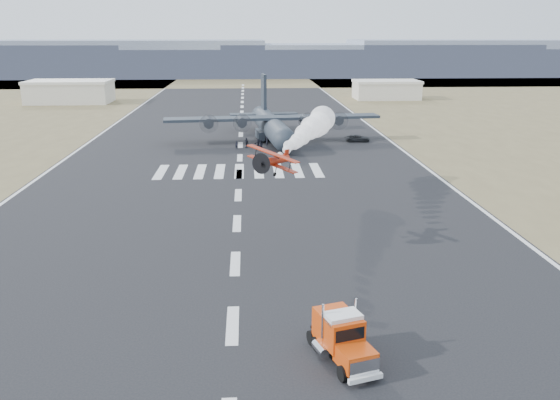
{
  "coord_description": "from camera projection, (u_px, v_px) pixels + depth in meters",
  "views": [
    {
      "loc": [
        1.26,
        -39.33,
        20.67
      ],
      "look_at": [
        4.57,
        19.24,
        4.0
      ],
      "focal_mm": 38.0,
      "sensor_mm": 36.0,
      "label": 1
    }
  ],
  "objects": [
    {
      "name": "runway_markings",
      "position": [
        240.0,
        158.0,
        100.97
      ],
      "size": [
        60.0,
        260.0,
        0.01
      ],
      "primitive_type": null,
      "color": "silver",
      "rests_on": "ground"
    },
    {
      "name": "crew_h",
      "position": [
        283.0,
        144.0,
        108.74
      ],
      "size": [
        0.56,
        0.87,
        1.75
      ],
      "primitive_type": "imported",
      "rotation": [
        0.0,
        0.0,
        4.76
      ],
      "color": "black",
      "rests_on": "ground"
    },
    {
      "name": "transport_aircraft",
      "position": [
        272.0,
        124.0,
        116.83
      ],
      "size": [
        41.95,
        34.47,
        12.1
      ],
      "rotation": [
        0.0,
        0.0,
        0.1
      ],
      "color": "black",
      "rests_on": "ground"
    },
    {
      "name": "ground",
      "position": [
        233.0,
        325.0,
        43.35
      ],
      "size": [
        500.0,
        500.0,
        0.0
      ],
      "primitive_type": "plane",
      "color": "black",
      "rests_on": "ground"
    },
    {
      "name": "crew_g",
      "position": [
        267.0,
        142.0,
        110.7
      ],
      "size": [
        0.61,
        0.7,
        1.74
      ],
      "primitive_type": "imported",
      "rotation": [
        0.0,
        0.0,
        1.72
      ],
      "color": "black",
      "rests_on": "ground"
    },
    {
      "name": "semi_truck",
      "position": [
        342.0,
        337.0,
        38.44
      ],
      "size": [
        4.17,
        7.48,
        3.29
      ],
      "rotation": [
        0.0,
        0.0,
        0.3
      ],
      "color": "black",
      "rests_on": "ground"
    },
    {
      "name": "aerobatic_biplane",
      "position": [
        274.0,
        160.0,
        56.24
      ],
      "size": [
        5.41,
        5.14,
        2.66
      ],
      "rotation": [
        0.0,
        0.22,
        -0.3
      ],
      "color": "#B2290B"
    },
    {
      "name": "ridge_seg_c",
      "position": [
        109.0,
        58.0,
        287.2
      ],
      "size": [
        150.0,
        50.0,
        17.0
      ],
      "primitive_type": "cube",
      "color": "slate",
      "rests_on": "ground"
    },
    {
      "name": "hangar_left",
      "position": [
        70.0,
        91.0,
        178.86
      ],
      "size": [
        24.5,
        14.5,
        6.7
      ],
      "color": "#B9B5A5",
      "rests_on": "ground"
    },
    {
      "name": "crew_e",
      "position": [
        285.0,
        145.0,
        107.32
      ],
      "size": [
        1.06,
        0.93,
        1.84
      ],
      "primitive_type": "imported",
      "rotation": [
        0.0,
        0.0,
        2.61
      ],
      "color": "black",
      "rests_on": "ground"
    },
    {
      "name": "scrub_far",
      "position": [
        243.0,
        80.0,
        264.24
      ],
      "size": [
        500.0,
        80.0,
        0.0
      ],
      "primitive_type": "cube",
      "color": "brown",
      "rests_on": "ground"
    },
    {
      "name": "crew_f",
      "position": [
        258.0,
        144.0,
        109.5
      ],
      "size": [
        1.55,
        0.79,
        1.59
      ],
      "primitive_type": "imported",
      "rotation": [
        0.0,
        0.0,
        0.22
      ],
      "color": "black",
      "rests_on": "ground"
    },
    {
      "name": "crew_b",
      "position": [
        261.0,
        145.0,
        107.19
      ],
      "size": [
        1.06,
        1.01,
        1.87
      ],
      "primitive_type": "imported",
      "rotation": [
        0.0,
        0.0,
        5.62
      ],
      "color": "black",
      "rests_on": "ground"
    },
    {
      "name": "ridge_seg_d",
      "position": [
        243.0,
        62.0,
        291.28
      ],
      "size": [
        150.0,
        50.0,
        13.0
      ],
      "primitive_type": "cube",
      "color": "slate",
      "rests_on": "ground"
    },
    {
      "name": "crew_c",
      "position": [
        287.0,
        142.0,
        110.47
      ],
      "size": [
        1.24,
        1.18,
        1.81
      ],
      "primitive_type": "imported",
      "rotation": [
        0.0,
        0.0,
        3.87
      ],
      "color": "black",
      "rests_on": "ground"
    },
    {
      "name": "smoke_trail",
      "position": [
        315.0,
        126.0,
        75.82
      ],
      "size": [
        8.9,
        24.43,
        3.46
      ],
      "rotation": [
        0.0,
        0.0,
        -0.3
      ],
      "color": "white"
    },
    {
      "name": "support_vehicle",
      "position": [
        358.0,
        138.0,
        115.68
      ],
      "size": [
        4.81,
        2.39,
        1.31
      ],
      "primitive_type": "imported",
      "rotation": [
        0.0,
        0.0,
        1.52
      ],
      "color": "black",
      "rests_on": "ground"
    },
    {
      "name": "ridge_seg_e",
      "position": [
        374.0,
        60.0,
        294.53
      ],
      "size": [
        150.0,
        50.0,
        15.0
      ],
      "primitive_type": "cube",
      "color": "slate",
      "rests_on": "ground"
    },
    {
      "name": "crew_d",
      "position": [
        246.0,
        143.0,
        109.55
      ],
      "size": [
        1.11,
        1.21,
        1.87
      ],
      "primitive_type": "imported",
      "rotation": [
        0.0,
        0.0,
        5.37
      ],
      "color": "black",
      "rests_on": "ground"
    },
    {
      "name": "ridge_seg_f",
      "position": [
        502.0,
        57.0,
        297.78
      ],
      "size": [
        150.0,
        50.0,
        17.0
      ],
      "primitive_type": "cube",
      "color": "slate",
      "rests_on": "ground"
    },
    {
      "name": "crew_a",
      "position": [
        237.0,
        145.0,
        107.94
      ],
      "size": [
        0.72,
        0.68,
        1.56
      ],
      "primitive_type": "imported",
      "rotation": [
        0.0,
        0.0,
        5.81
      ],
      "color": "black",
      "rests_on": "ground"
    },
    {
      "name": "hangar_right",
      "position": [
        386.0,
        89.0,
        189.08
      ],
      "size": [
        20.5,
        12.5,
        5.9
      ],
      "color": "#B9B5A5",
      "rests_on": "ground"
    }
  ]
}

